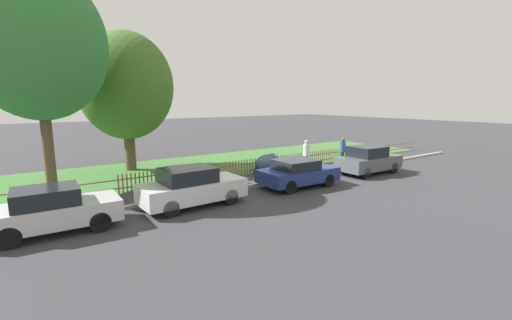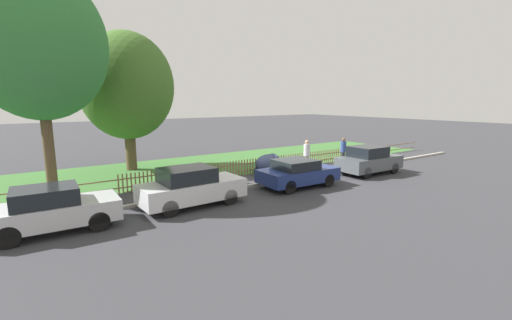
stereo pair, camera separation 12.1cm
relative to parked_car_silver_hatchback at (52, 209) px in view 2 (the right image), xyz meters
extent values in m
plane|color=#38383D|center=(10.00, 1.04, -0.73)|extent=(120.00, 120.00, 0.00)
cube|color=#B2ADA3|center=(10.00, 1.14, -0.67)|extent=(32.30, 0.20, 0.12)
cube|color=#3D7033|center=(10.00, 7.22, -0.73)|extent=(32.30, 7.56, 0.01)
cube|color=olive|center=(10.00, 3.46, -0.49)|extent=(32.30, 0.03, 0.05)
cube|color=olive|center=(10.00, 3.46, -0.11)|extent=(32.30, 0.03, 0.05)
cube|color=olive|center=(2.76, 3.44, -0.30)|extent=(0.06, 0.03, 0.86)
cube|color=olive|center=(2.95, 3.44, -0.30)|extent=(0.06, 0.03, 0.86)
cube|color=olive|center=(3.13, 3.44, -0.30)|extent=(0.06, 0.03, 0.86)
cube|color=olive|center=(3.31, 3.44, -0.30)|extent=(0.06, 0.03, 0.86)
cube|color=olive|center=(3.50, 3.44, -0.30)|extent=(0.06, 0.03, 0.86)
cube|color=olive|center=(3.68, 3.44, -0.30)|extent=(0.06, 0.03, 0.86)
cube|color=olive|center=(3.86, 3.44, -0.30)|extent=(0.06, 0.03, 0.86)
cube|color=olive|center=(4.05, 3.44, -0.30)|extent=(0.06, 0.03, 0.86)
cube|color=olive|center=(4.23, 3.44, -0.30)|extent=(0.06, 0.03, 0.86)
cube|color=olive|center=(4.41, 3.44, -0.30)|extent=(0.06, 0.03, 0.86)
cube|color=olive|center=(4.60, 3.44, -0.30)|extent=(0.06, 0.03, 0.86)
cube|color=olive|center=(4.78, 3.44, -0.30)|extent=(0.06, 0.03, 0.86)
cube|color=olive|center=(4.96, 3.44, -0.30)|extent=(0.06, 0.03, 0.86)
cube|color=olive|center=(5.15, 3.44, -0.30)|extent=(0.06, 0.03, 0.86)
cube|color=olive|center=(5.33, 3.44, -0.30)|extent=(0.06, 0.03, 0.86)
cube|color=olive|center=(5.51, 3.44, -0.30)|extent=(0.06, 0.03, 0.86)
cube|color=olive|center=(5.70, 3.44, -0.30)|extent=(0.06, 0.03, 0.86)
cube|color=olive|center=(5.88, 3.44, -0.30)|extent=(0.06, 0.03, 0.86)
cube|color=olive|center=(6.06, 3.44, -0.30)|extent=(0.06, 0.03, 0.86)
cube|color=olive|center=(6.25, 3.44, -0.30)|extent=(0.06, 0.03, 0.86)
cube|color=olive|center=(6.43, 3.44, -0.30)|extent=(0.06, 0.03, 0.86)
cube|color=olive|center=(6.61, 3.44, -0.30)|extent=(0.06, 0.03, 0.86)
cube|color=olive|center=(6.79, 3.44, -0.30)|extent=(0.06, 0.03, 0.86)
cube|color=olive|center=(6.98, 3.44, -0.30)|extent=(0.06, 0.03, 0.86)
cube|color=olive|center=(7.16, 3.44, -0.30)|extent=(0.06, 0.03, 0.86)
cube|color=olive|center=(7.34, 3.44, -0.30)|extent=(0.06, 0.03, 0.86)
cube|color=olive|center=(7.53, 3.44, -0.30)|extent=(0.06, 0.03, 0.86)
cube|color=olive|center=(7.71, 3.44, -0.30)|extent=(0.06, 0.03, 0.86)
cube|color=olive|center=(7.89, 3.44, -0.30)|extent=(0.06, 0.03, 0.86)
cube|color=olive|center=(8.08, 3.44, -0.30)|extent=(0.06, 0.03, 0.86)
cube|color=olive|center=(8.26, 3.44, -0.30)|extent=(0.06, 0.03, 0.86)
cube|color=olive|center=(8.44, 3.44, -0.30)|extent=(0.06, 0.03, 0.86)
cube|color=olive|center=(8.63, 3.44, -0.30)|extent=(0.06, 0.03, 0.86)
cube|color=olive|center=(8.81, 3.44, -0.30)|extent=(0.06, 0.03, 0.86)
cube|color=olive|center=(8.99, 3.44, -0.30)|extent=(0.06, 0.03, 0.86)
cube|color=olive|center=(9.18, 3.44, -0.30)|extent=(0.06, 0.03, 0.86)
cube|color=olive|center=(9.36, 3.44, -0.30)|extent=(0.06, 0.03, 0.86)
cube|color=olive|center=(9.54, 3.44, -0.30)|extent=(0.06, 0.03, 0.86)
cube|color=olive|center=(9.73, 3.44, -0.30)|extent=(0.06, 0.03, 0.86)
cube|color=olive|center=(9.91, 3.44, -0.30)|extent=(0.06, 0.03, 0.86)
cube|color=olive|center=(10.09, 3.44, -0.30)|extent=(0.06, 0.03, 0.86)
cube|color=olive|center=(10.28, 3.44, -0.30)|extent=(0.06, 0.03, 0.86)
cube|color=olive|center=(10.46, 3.44, -0.30)|extent=(0.06, 0.03, 0.86)
cube|color=olive|center=(10.64, 3.44, -0.30)|extent=(0.06, 0.03, 0.86)
cube|color=olive|center=(10.83, 3.44, -0.30)|extent=(0.06, 0.03, 0.86)
cube|color=olive|center=(11.01, 3.44, -0.30)|extent=(0.06, 0.03, 0.86)
cube|color=olive|center=(11.19, 3.44, -0.30)|extent=(0.06, 0.03, 0.86)
cube|color=olive|center=(11.38, 3.44, -0.30)|extent=(0.06, 0.03, 0.86)
cube|color=olive|center=(11.56, 3.44, -0.30)|extent=(0.06, 0.03, 0.86)
cube|color=olive|center=(11.74, 3.44, -0.30)|extent=(0.06, 0.03, 0.86)
cube|color=olive|center=(11.92, 3.44, -0.30)|extent=(0.06, 0.03, 0.86)
cube|color=olive|center=(12.11, 3.44, -0.30)|extent=(0.06, 0.03, 0.86)
cube|color=olive|center=(12.29, 3.44, -0.30)|extent=(0.06, 0.03, 0.86)
cube|color=olive|center=(12.47, 3.44, -0.30)|extent=(0.06, 0.03, 0.86)
cube|color=olive|center=(12.66, 3.44, -0.30)|extent=(0.06, 0.03, 0.86)
cube|color=olive|center=(12.84, 3.44, -0.30)|extent=(0.06, 0.03, 0.86)
cube|color=olive|center=(13.02, 3.44, -0.30)|extent=(0.06, 0.03, 0.86)
cube|color=olive|center=(13.21, 3.44, -0.30)|extent=(0.06, 0.03, 0.86)
cube|color=olive|center=(13.39, 3.44, -0.30)|extent=(0.06, 0.03, 0.86)
cube|color=olive|center=(13.57, 3.44, -0.30)|extent=(0.06, 0.03, 0.86)
cube|color=olive|center=(13.76, 3.44, -0.30)|extent=(0.06, 0.03, 0.86)
cube|color=olive|center=(13.94, 3.44, -0.30)|extent=(0.06, 0.03, 0.86)
cube|color=olive|center=(14.12, 3.44, -0.30)|extent=(0.06, 0.03, 0.86)
cube|color=olive|center=(14.31, 3.44, -0.30)|extent=(0.06, 0.03, 0.86)
cube|color=olive|center=(14.49, 3.44, -0.30)|extent=(0.06, 0.03, 0.86)
cube|color=olive|center=(14.67, 3.44, -0.30)|extent=(0.06, 0.03, 0.86)
cube|color=olive|center=(14.86, 3.44, -0.30)|extent=(0.06, 0.03, 0.86)
cube|color=olive|center=(15.04, 3.44, -0.30)|extent=(0.06, 0.03, 0.86)
cube|color=olive|center=(15.22, 3.44, -0.30)|extent=(0.06, 0.03, 0.86)
cube|color=olive|center=(15.41, 3.44, -0.30)|extent=(0.06, 0.03, 0.86)
cube|color=olive|center=(15.59, 3.44, -0.30)|extent=(0.06, 0.03, 0.86)
cube|color=olive|center=(15.77, 3.44, -0.30)|extent=(0.06, 0.03, 0.86)
cube|color=olive|center=(15.96, 3.44, -0.30)|extent=(0.06, 0.03, 0.86)
cube|color=olive|center=(16.14, 3.44, -0.30)|extent=(0.06, 0.03, 0.86)
cube|color=olive|center=(16.32, 3.44, -0.30)|extent=(0.06, 0.03, 0.86)
cube|color=olive|center=(16.50, 3.44, -0.30)|extent=(0.06, 0.03, 0.86)
cube|color=olive|center=(16.69, 3.44, -0.30)|extent=(0.06, 0.03, 0.86)
cube|color=olive|center=(16.87, 3.44, -0.30)|extent=(0.06, 0.03, 0.86)
cube|color=olive|center=(17.05, 3.44, -0.30)|extent=(0.06, 0.03, 0.86)
cube|color=olive|center=(17.24, 3.44, -0.30)|extent=(0.06, 0.03, 0.86)
cube|color=#BCBCC1|center=(0.05, 0.00, -0.13)|extent=(3.81, 1.77, 0.65)
cube|color=black|center=(-0.14, 0.01, 0.45)|extent=(1.85, 1.53, 0.52)
cylinder|color=black|center=(1.24, 0.70, -0.41)|extent=(0.64, 0.16, 0.64)
cylinder|color=black|center=(1.18, -0.79, -0.41)|extent=(0.64, 0.16, 0.64)
cylinder|color=black|center=(-1.09, 0.78, -0.41)|extent=(0.64, 0.16, 0.64)
cylinder|color=black|center=(-1.14, -0.70, -0.41)|extent=(0.64, 0.16, 0.64)
cube|color=silver|center=(4.70, 0.00, -0.11)|extent=(4.05, 1.77, 0.71)
cube|color=black|center=(4.50, -0.01, 0.52)|extent=(1.96, 1.55, 0.55)
cylinder|color=black|center=(5.92, 0.79, -0.42)|extent=(0.62, 0.15, 0.62)
cylinder|color=black|center=(5.96, -0.74, -0.42)|extent=(0.62, 0.15, 0.62)
cylinder|color=black|center=(3.43, 0.73, -0.42)|extent=(0.62, 0.15, 0.62)
cylinder|color=black|center=(3.47, -0.80, -0.42)|extent=(0.62, 0.15, 0.62)
cube|color=navy|center=(10.06, -0.12, -0.16)|extent=(3.81, 1.99, 0.61)
cube|color=black|center=(9.88, -0.11, 0.37)|extent=(1.86, 1.73, 0.44)
cylinder|color=black|center=(11.26, 0.69, -0.42)|extent=(0.62, 0.16, 0.62)
cylinder|color=black|center=(11.19, -1.02, -0.42)|extent=(0.62, 0.16, 0.62)
cylinder|color=black|center=(8.94, 0.78, -0.42)|extent=(0.62, 0.16, 0.62)
cylinder|color=black|center=(8.87, -0.93, -0.42)|extent=(0.62, 0.16, 0.62)
cube|color=#51565B|center=(15.27, -0.21, -0.11)|extent=(3.82, 1.81, 0.71)
cube|color=black|center=(15.08, -0.21, 0.53)|extent=(1.85, 1.59, 0.57)
cylinder|color=black|center=(16.46, 0.56, -0.42)|extent=(0.63, 0.15, 0.63)
cylinder|color=black|center=(16.43, -1.03, -0.42)|extent=(0.63, 0.15, 0.63)
cylinder|color=black|center=(14.12, 0.61, -0.42)|extent=(0.63, 0.15, 0.63)
cylinder|color=black|center=(14.08, -0.98, -0.42)|extent=(0.63, 0.15, 0.63)
cylinder|color=black|center=(11.02, 2.76, -0.45)|extent=(0.57, 0.13, 0.57)
cylinder|color=black|center=(9.76, 2.69, -0.45)|extent=(0.57, 0.13, 0.57)
ellipsoid|color=#2D3851|center=(10.39, 2.72, -0.05)|extent=(1.70, 0.72, 0.95)
ellipsoid|color=#2D3851|center=(10.79, 2.74, 0.21)|extent=(0.43, 0.81, 0.44)
cylinder|color=brown|center=(0.39, 4.95, 1.57)|extent=(0.44, 0.44, 4.60)
ellipsoid|color=#337A38|center=(0.39, 4.95, 5.55)|extent=(5.33, 5.33, 6.12)
cylinder|color=brown|center=(4.71, 8.51, 0.86)|extent=(0.60, 0.60, 3.19)
ellipsoid|color=#426B28|center=(4.71, 8.51, 4.12)|extent=(5.25, 5.25, 6.04)
cylinder|color=black|center=(15.92, 2.19, -0.31)|extent=(0.16, 0.16, 0.85)
cylinder|color=black|center=(16.06, 2.39, -0.31)|extent=(0.16, 0.16, 0.85)
cylinder|color=#334C93|center=(15.99, 2.29, 0.45)|extent=(0.49, 0.49, 0.67)
sphere|color=brown|center=(15.99, 2.29, 0.90)|extent=(0.23, 0.23, 0.23)
cylinder|color=slate|center=(12.90, 2.35, -0.30)|extent=(0.16, 0.16, 0.87)
cylinder|color=slate|center=(13.10, 2.50, -0.30)|extent=(0.16, 0.16, 0.87)
cylinder|color=silver|center=(13.00, 2.42, 0.48)|extent=(0.51, 0.51, 0.69)
sphere|color=tan|center=(13.00, 2.42, 0.94)|extent=(0.24, 0.24, 0.24)
camera|label=1|loc=(-0.74, -11.86, 3.33)|focal=24.00mm
camera|label=2|loc=(-0.64, -11.93, 3.33)|focal=24.00mm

